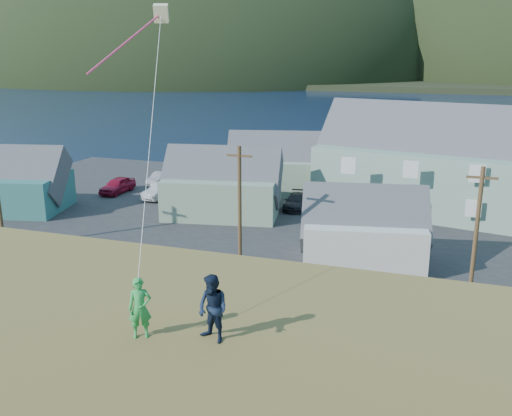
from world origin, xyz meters
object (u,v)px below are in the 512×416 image
Objects in this scene: kite_flyer_green at (140,308)px; shed_palegreen_near at (222,185)px; shed_white at (364,229)px; wharf at (317,161)px; shed_teal at (14,182)px; kite_flyer_navy at (213,309)px; shed_palegreen_far at (283,165)px.

shed_palegreen_near is at bearing 79.99° from kite_flyer_green.
shed_white is at bearing -41.13° from shed_palegreen_near.
kite_flyer_green is (11.26, -33.57, 5.22)m from shed_palegreen_near.
shed_palegreen_near is at bearing -96.48° from wharf.
wharf is 2.53× the size of shed_teal.
kite_flyer_navy is (10.19, -58.47, 7.61)m from wharf.
shed_palegreen_far is 44.71m from kite_flyer_green.
kite_flyer_green is (29.58, -28.97, 5.31)m from shed_teal.
wharf is 59.83m from kite_flyer_navy.
shed_white is at bearing -19.25° from shed_teal.
shed_teal is at bearing -125.34° from wharf.
kite_flyer_navy reaches higher than wharf.
wharf is at bearing 121.73° from kite_flyer_navy.
kite_flyer_navy is at bearing -55.20° from shed_teal.
shed_white is 5.81× the size of kite_flyer_green.
kite_flyer_navy is at bearing -89.30° from shed_palegreen_far.
shed_palegreen_far is at bearing 65.39° from shed_palegreen_near.
shed_teal is at bearing -175.86° from shed_palegreen_near.
wharf is 15.05× the size of kite_flyer_navy.
wharf is at bearing 73.57° from shed_palegreen_near.
shed_white is 0.75× the size of shed_palegreen_far.
shed_white is 25.63m from kite_flyer_navy.
kite_flyer_green is 1.85m from kite_flyer_navy.
shed_teal is 0.93× the size of shed_palegreen_near.
kite_flyer_navy reaches higher than kite_flyer_green.
kite_flyer_green reaches higher than shed_palegreen_far.
shed_palegreen_far is 7.12× the size of kite_flyer_navy.
shed_teal is 18.89m from shed_palegreen_near.
shed_palegreen_far reaches higher than shed_white.
kite_flyer_green reaches higher than shed_palegreen_near.
kite_flyer_green is at bearing -91.68° from shed_palegreen_far.
kite_flyer_navy is at bearing -101.67° from shed_white.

